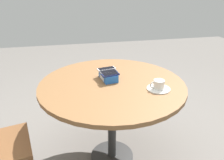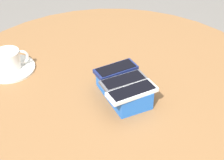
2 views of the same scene
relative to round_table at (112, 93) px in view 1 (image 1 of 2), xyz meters
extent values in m
plane|color=slate|center=(0.00, 0.00, -0.64)|extent=(8.00, 8.00, 0.00)
cylinder|color=#2D2D2D|center=(0.00, 0.00, -0.63)|extent=(0.37, 0.37, 0.02)
cylinder|color=#2D2D2D|center=(0.00, 0.00, -0.28)|extent=(0.07, 0.07, 0.68)
cylinder|color=brown|center=(0.00, 0.00, 0.07)|extent=(1.10, 1.10, 0.03)
cube|color=blue|center=(-0.06, -0.02, 0.12)|extent=(0.19, 0.13, 0.06)
cube|color=white|center=(-0.06, -0.07, 0.11)|extent=(0.10, 0.02, 0.03)
cube|color=silver|center=(-0.13, -0.02, 0.15)|extent=(0.08, 0.15, 0.01)
cube|color=black|center=(-0.13, -0.02, 0.16)|extent=(0.07, 0.14, 0.00)
cube|color=#515156|center=(-0.07, -0.01, 0.15)|extent=(0.08, 0.14, 0.01)
cube|color=black|center=(-0.07, -0.01, 0.16)|extent=(0.07, 0.13, 0.00)
cube|color=navy|center=(-0.01, -0.01, 0.15)|extent=(0.08, 0.14, 0.01)
cube|color=black|center=(-0.01, -0.01, 0.16)|extent=(0.07, 0.12, 0.00)
cylinder|color=silver|center=(0.18, 0.30, 0.09)|extent=(0.17, 0.17, 0.01)
cylinder|color=silver|center=(0.18, 0.30, 0.13)|extent=(0.08, 0.08, 0.06)
cylinder|color=tan|center=(0.18, 0.30, 0.15)|extent=(0.07, 0.07, 0.00)
torus|color=silver|center=(0.18, 0.26, 0.13)|extent=(0.01, 0.05, 0.05)
cylinder|color=brown|center=(-0.02, -0.68, -0.43)|extent=(0.04, 0.04, 0.41)
camera|label=1|loc=(1.47, -0.31, 0.78)|focal=35.00mm
camera|label=2|loc=(-0.89, 0.28, 0.79)|focal=60.00mm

